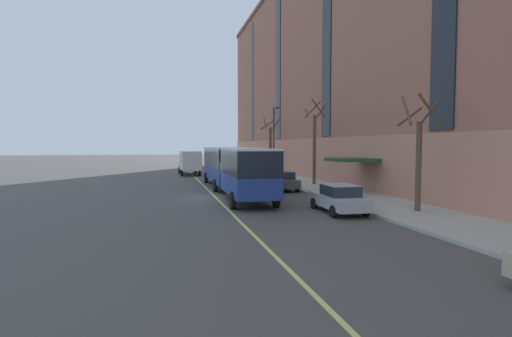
{
  "coord_description": "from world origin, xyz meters",
  "views": [
    {
      "loc": [
        -3.81,
        -28.05,
        3.71
      ],
      "look_at": [
        3.55,
        3.34,
        1.8
      ],
      "focal_mm": 28.0,
      "sensor_mm": 36.0,
      "label": 1
    }
  ],
  "objects": [
    {
      "name": "ground_plane",
      "position": [
        0.0,
        0.0,
        0.0
      ],
      "size": [
        260.0,
        260.0,
        0.0
      ],
      "primitive_type": "plane",
      "color": "#4C4947"
    },
    {
      "name": "sidewalk",
      "position": [
        9.26,
        3.0,
        0.07
      ],
      "size": [
        4.93,
        160.0,
        0.15
      ],
      "primitive_type": "cube",
      "color": "#ADA89E",
      "rests_on": "ground"
    },
    {
      "name": "apartment_facade",
      "position": [
        17.71,
        -0.0,
        13.37
      ],
      "size": [
        15.2,
        110.0,
        26.78
      ],
      "color": "#A36651",
      "rests_on": "ground"
    },
    {
      "name": "city_bus",
      "position": [
        1.5,
        2.88,
        2.03
      ],
      "size": [
        3.08,
        19.88,
        3.49
      ],
      "color": "navy",
      "rests_on": "ground"
    },
    {
      "name": "parked_car_silver_1",
      "position": [
        5.55,
        -8.0,
        0.78
      ],
      "size": [
        2.07,
        4.65,
        1.56
      ],
      "color": "#B7B7BC",
      "rests_on": "ground"
    },
    {
      "name": "parked_car_champagne_2",
      "position": [
        5.69,
        20.57,
        0.78
      ],
      "size": [
        2.05,
        4.44,
        1.56
      ],
      "color": "#BCAD89",
      "rests_on": "ground"
    },
    {
      "name": "parked_car_darkgray_3",
      "position": [
        5.62,
        2.94,
        0.78
      ],
      "size": [
        2.04,
        4.3,
        1.56
      ],
      "color": "#4C4C51",
      "rests_on": "ground"
    },
    {
      "name": "parked_car_darkgray_4",
      "position": [
        5.66,
        26.59,
        0.78
      ],
      "size": [
        2.09,
        4.67,
        1.56
      ],
      "color": "#4C4C51",
      "rests_on": "ground"
    },
    {
      "name": "box_truck",
      "position": [
        -0.58,
        21.65,
        1.68
      ],
      "size": [
        2.5,
        7.16,
        2.93
      ],
      "color": "silver",
      "rests_on": "ground"
    },
    {
      "name": "street_tree_near_corner",
      "position": [
        9.54,
        -9.26,
        3.29
      ],
      "size": [
        1.85,
        1.79,
        6.25
      ],
      "color": "brown",
      "rests_on": "sidewalk"
    },
    {
      "name": "street_tree_mid_block",
      "position": [
        9.55,
        5.84,
        3.96
      ],
      "size": [
        1.81,
        1.7,
        7.64
      ],
      "color": "brown",
      "rests_on": "sidewalk"
    },
    {
      "name": "street_tree_far_uptown",
      "position": [
        9.54,
        20.99,
        3.65
      ],
      "size": [
        2.25,
        1.9,
        7.23
      ],
      "color": "brown",
      "rests_on": "sidewalk"
    },
    {
      "name": "street_lamp",
      "position": [
        7.4,
        11.51,
        4.65
      ],
      "size": [
        0.36,
        1.48,
        7.41
      ],
      "color": "#2D2D30",
      "rests_on": "sidewalk"
    },
    {
      "name": "fire_hydrant",
      "position": [
        7.3,
        17.9,
        0.49
      ],
      "size": [
        0.42,
        0.24,
        0.72
      ],
      "color": "red",
      "rests_on": "sidewalk"
    },
    {
      "name": "lane_centerline",
      "position": [
        -0.2,
        3.0,
        0.0
      ],
      "size": [
        0.16,
        140.0,
        0.01
      ],
      "primitive_type": "cube",
      "color": "#E0D66B",
      "rests_on": "ground"
    }
  ]
}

